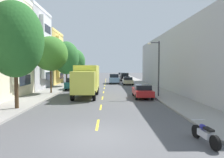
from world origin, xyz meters
name	(u,v)px	position (x,y,z in m)	size (l,w,h in m)	color
ground_plane	(105,84)	(0.00, 30.00, 0.00)	(160.00, 160.00, 0.00)	#4C4C4F
sidewalk_left	(67,85)	(-7.10, 28.00, 0.07)	(3.20, 120.00, 0.14)	gray
sidewalk_right	(143,84)	(7.10, 28.00, 0.07)	(3.20, 120.00, 0.14)	gray
lane_centerline_dashes	(105,87)	(0.00, 24.50, 0.00)	(0.14, 47.20, 0.01)	yellow
townhouse_third_dove_grey	(7,51)	(-14.03, 20.41, 5.64)	(11.47, 8.19, 11.69)	#A8A8AD
townhouse_fourth_mustard	(26,59)	(-14.73, 28.79, 4.79)	(12.88, 8.19, 9.98)	tan
apartment_block_opposite	(197,61)	(13.70, 20.00, 4.12)	(10.00, 36.00, 8.23)	#A8A8AD
street_tree_nearest	(15,40)	(-6.40, 6.09, 5.35)	(4.22, 4.22, 8.08)	#47331E
street_tree_second	(50,54)	(-6.40, 15.41, 4.91)	(4.18, 4.18, 6.87)	#47331E
street_tree_third	(66,58)	(-6.40, 24.72, 4.84)	(4.22, 4.22, 7.46)	#47331E
street_tree_farthest	(75,61)	(-6.40, 34.03, 4.50)	(4.16, 4.16, 6.97)	#47331E
street_lamp	(157,64)	(5.93, 12.43, 3.63)	(1.35, 0.28, 5.93)	#38383D
delivery_box_truck	(87,79)	(-1.80, 13.29, 1.95)	(2.46, 7.37, 3.48)	#D8D84C
parked_suv_black	(124,77)	(4.47, 38.68, 0.99)	(2.08, 4.85, 1.93)	black
parked_sedan_red	(142,91)	(4.28, 12.07, 0.75)	(1.91, 4.54, 1.43)	#AD1E1E
parked_pickup_white	(122,76)	(4.49, 48.10, 0.83)	(2.09, 5.33, 1.73)	silver
parked_pickup_teal	(74,84)	(-4.42, 20.68, 0.83)	(2.06, 5.32, 1.73)	#195B60
parked_suv_orange	(90,76)	(-4.24, 44.53, 0.99)	(2.05, 4.84, 1.93)	orange
parked_hatchback_charcoal	(92,75)	(-4.47, 52.70, 0.76)	(1.80, 4.03, 1.50)	#333338
parked_sedan_champagne	(128,81)	(4.30, 28.57, 0.75)	(1.88, 4.53, 1.43)	tan
moving_sky_sedan	(114,79)	(1.80, 31.26, 0.99)	(1.95, 4.80, 1.93)	#7A9EC6
parked_motorcycle	(205,134)	(4.75, -0.94, 0.41)	(0.62, 2.05, 0.90)	black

